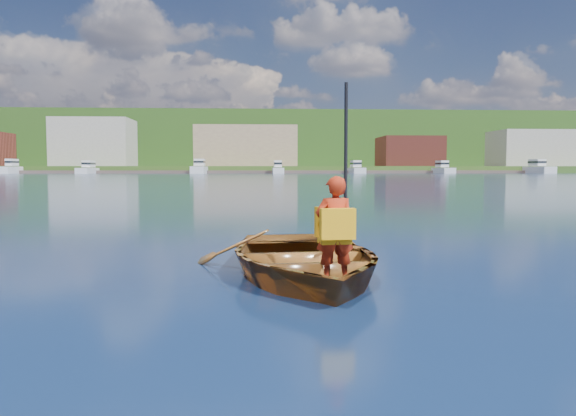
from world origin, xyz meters
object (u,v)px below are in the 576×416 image
object	(u,v)px
dock	(256,172)
marina_yachts	(294,169)
child_paddler	(335,228)
rowboat	(302,259)

from	to	relation	value
dock	marina_yachts	size ratio (longest dim) A/B	1.12
child_paddler	dock	world-z (taller)	child_paddler
dock	child_paddler	bearing A→B (deg)	-89.66
rowboat	child_paddler	size ratio (longest dim) A/B	1.84
rowboat	child_paddler	bearing A→B (deg)	-73.98
dock	marina_yachts	xyz separation A→B (m)	(10.07, -4.68, 0.92)
child_paddler	marina_yachts	size ratio (longest dim) A/B	0.01
rowboat	dock	xyz separation A→B (m)	(-0.61, 147.23, 0.20)
rowboat	dock	size ratio (longest dim) A/B	0.02
rowboat	marina_yachts	distance (m)	142.87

